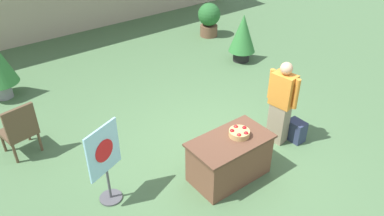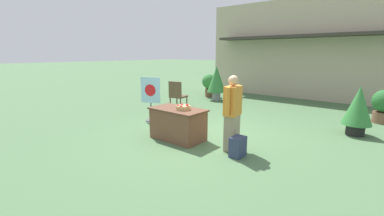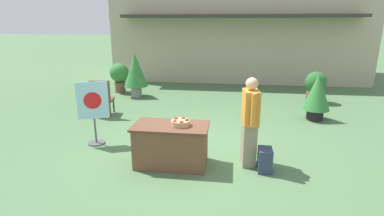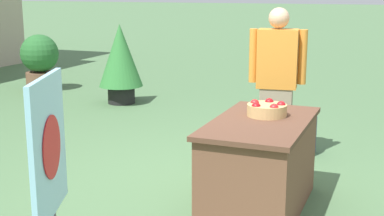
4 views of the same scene
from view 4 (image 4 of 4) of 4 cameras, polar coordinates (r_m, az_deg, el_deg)
ground_plane at (r=5.17m, az=1.18°, el=-8.19°), size 120.00×120.00×0.00m
display_table at (r=4.55m, az=7.23°, el=-6.02°), size 1.37×0.76×0.77m
apple_basket at (r=4.60m, az=7.99°, el=-0.13°), size 0.34×0.34×0.13m
person_visitor at (r=5.82m, az=9.03°, el=2.59°), size 0.32×0.61×1.64m
backpack at (r=6.18m, az=11.41°, el=-2.86°), size 0.24×0.34×0.42m
poster_board at (r=3.15m, az=-14.84°, el=-7.66°), size 0.61×0.36×1.37m
potted_plant_far_left at (r=8.69m, az=-7.65°, el=5.19°), size 0.71×0.71×1.29m
potted_plant_near_right at (r=10.14m, az=-15.92°, el=4.97°), size 0.69×0.69×1.03m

